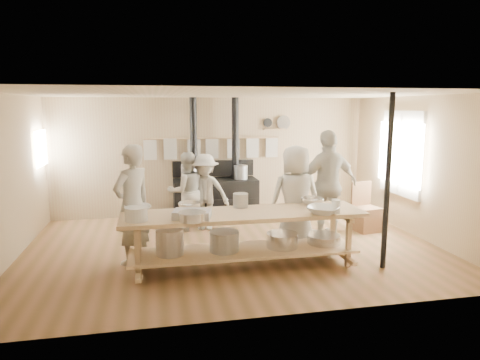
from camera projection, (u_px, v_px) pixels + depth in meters
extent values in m
plane|color=brown|center=(233.00, 248.00, 7.36)|extent=(7.00, 7.00, 0.00)
plane|color=tan|center=(213.00, 157.00, 9.56)|extent=(7.00, 0.00, 7.00)
plane|color=tan|center=(274.00, 207.00, 4.73)|extent=(7.00, 0.00, 7.00)
plane|color=tan|center=(6.00, 180.00, 6.46)|extent=(0.00, 5.00, 5.00)
plane|color=tan|center=(421.00, 168.00, 7.83)|extent=(0.00, 5.00, 5.00)
plane|color=beige|center=(233.00, 94.00, 6.93)|extent=(7.00, 7.00, 0.00)
cube|color=beige|center=(401.00, 153.00, 8.37)|extent=(0.06, 1.35, 1.65)
plane|color=white|center=(400.00, 153.00, 8.36)|extent=(0.00, 1.50, 1.50)
cube|color=beige|center=(399.00, 153.00, 8.36)|extent=(0.02, 0.03, 1.50)
plane|color=white|center=(41.00, 148.00, 8.36)|extent=(0.00, 0.90, 0.90)
cube|color=black|center=(216.00, 199.00, 9.32)|extent=(1.80, 0.70, 0.85)
cube|color=black|center=(216.00, 215.00, 9.38)|extent=(1.90, 0.75, 0.10)
cube|color=black|center=(213.00, 168.00, 9.51)|extent=(1.80, 0.12, 0.35)
cylinder|color=black|center=(194.00, 139.00, 9.06)|extent=(0.15, 0.15, 1.75)
cylinder|color=black|center=(235.00, 138.00, 9.24)|extent=(0.15, 0.15, 1.75)
cylinder|color=#B2B2B7|center=(190.00, 172.00, 9.11)|extent=(0.36, 0.36, 0.34)
cylinder|color=gray|center=(241.00, 172.00, 9.28)|extent=(0.30, 0.30, 0.30)
cylinder|color=tan|center=(213.00, 138.00, 9.39)|extent=(3.00, 0.04, 0.04)
cube|color=beige|center=(151.00, 149.00, 9.17)|extent=(0.28, 0.01, 0.46)
cube|color=beige|center=(172.00, 149.00, 9.26)|extent=(0.28, 0.01, 0.46)
cube|color=beige|center=(193.00, 149.00, 9.34)|extent=(0.28, 0.01, 0.46)
cube|color=beige|center=(213.00, 148.00, 9.43)|extent=(0.28, 0.01, 0.46)
cube|color=beige|center=(233.00, 148.00, 9.52)|extent=(0.28, 0.01, 0.46)
cube|color=beige|center=(253.00, 147.00, 9.61)|extent=(0.28, 0.01, 0.46)
cube|color=beige|center=(272.00, 147.00, 9.69)|extent=(0.28, 0.01, 0.46)
cube|color=tan|center=(274.00, 129.00, 9.66)|extent=(0.50, 0.14, 0.03)
cylinder|color=black|center=(268.00, 123.00, 9.62)|extent=(0.20, 0.04, 0.20)
cylinder|color=silver|center=(283.00, 123.00, 9.69)|extent=(0.32, 0.03, 0.32)
cube|color=tan|center=(244.00, 214.00, 6.36)|extent=(3.60, 0.90, 0.06)
cube|color=tan|center=(244.00, 251.00, 6.45)|extent=(3.40, 0.80, 0.04)
cube|color=tan|center=(244.00, 254.00, 6.46)|extent=(3.30, 0.06, 0.06)
cube|color=tan|center=(137.00, 253.00, 5.83)|extent=(0.07, 0.07, 0.85)
cube|color=tan|center=(139.00, 240.00, 6.41)|extent=(0.07, 0.07, 0.85)
cube|color=tan|center=(349.00, 239.00, 6.43)|extent=(0.07, 0.07, 0.85)
cube|color=tan|center=(332.00, 228.00, 7.01)|extent=(0.07, 0.07, 0.85)
cylinder|color=#B2B2B7|center=(170.00, 242.00, 6.20)|extent=(0.40, 0.40, 0.38)
cylinder|color=gray|center=(224.00, 241.00, 6.36)|extent=(0.44, 0.44, 0.30)
cylinder|color=silver|center=(282.00, 240.00, 6.55)|extent=(0.48, 0.48, 0.22)
cylinder|color=silver|center=(325.00, 240.00, 6.69)|extent=(0.52, 0.52, 0.14)
cylinder|color=black|center=(388.00, 183.00, 6.24)|extent=(0.08, 0.08, 2.60)
imported|color=#A9A595|center=(132.00, 205.00, 6.51)|extent=(0.79, 0.78, 1.85)
imported|color=#A9A595|center=(187.00, 191.00, 8.34)|extent=(0.85, 0.72, 1.54)
imported|color=#A9A595|center=(295.00, 199.00, 7.10)|extent=(0.88, 0.57, 1.78)
imported|color=#A9A595|center=(328.00, 185.00, 7.77)|extent=(1.23, 0.66, 1.99)
imported|color=#A9A595|center=(205.00, 192.00, 8.41)|extent=(1.10, 0.84, 1.49)
cube|color=brown|center=(366.00, 219.00, 8.34)|extent=(0.51, 0.51, 0.47)
cube|color=brown|center=(361.00, 195.00, 8.45)|extent=(0.44, 0.11, 0.53)
imported|color=white|center=(138.00, 209.00, 6.36)|extent=(0.46, 0.46, 0.10)
imported|color=silver|center=(190.00, 206.00, 6.51)|extent=(0.48, 0.48, 0.11)
imported|color=white|center=(323.00, 210.00, 6.24)|extent=(0.65, 0.65, 0.11)
imported|color=silver|center=(312.00, 201.00, 6.81)|extent=(0.51, 0.51, 0.11)
cube|color=#B2B2B7|center=(192.00, 214.00, 6.00)|extent=(0.58, 0.46, 0.11)
cylinder|color=silver|center=(192.00, 216.00, 5.87)|extent=(0.46, 0.46, 0.12)
cylinder|color=gray|center=(241.00, 200.00, 6.65)|extent=(0.31, 0.31, 0.22)
cylinder|color=white|center=(136.00, 214.00, 5.85)|extent=(0.33, 0.33, 0.19)
cylinder|color=white|center=(336.00, 207.00, 6.27)|extent=(0.17, 0.17, 0.20)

